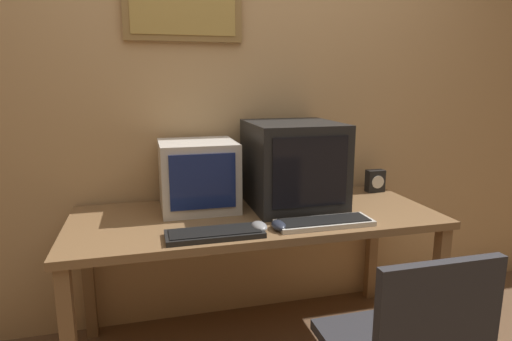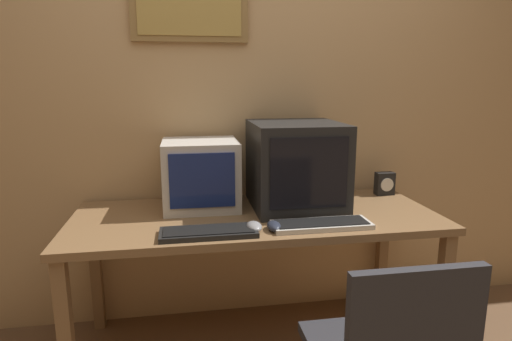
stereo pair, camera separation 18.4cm
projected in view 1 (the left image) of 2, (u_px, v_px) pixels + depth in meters
The scene contains 9 objects.
wall_back at pixel (237, 92), 2.37m from camera, with size 8.00×0.08×2.60m.
desk at pixel (256, 228), 2.12m from camera, with size 1.78×0.73×0.72m.
monitor_left at pixel (198, 175), 2.16m from camera, with size 0.38×0.36×0.35m.
monitor_right at pixel (293, 164), 2.21m from camera, with size 0.45×0.49×0.44m.
keyboard_main at pixel (215, 234), 1.80m from camera, with size 0.41×0.16×0.03m.
keyboard_side at pixel (324, 222), 1.94m from camera, with size 0.44×0.15×0.03m.
mouse_near_keyboard at pixel (279, 225), 1.88m from camera, with size 0.06×0.11×0.04m.
mouse_far_corner at pixel (259, 227), 1.86m from camera, with size 0.07×0.11×0.04m.
desk_clock at pixel (375, 181), 2.51m from camera, with size 0.10×0.06×0.13m.
Camera 1 is at (-0.52, -1.04, 1.37)m, focal length 30.00 mm.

